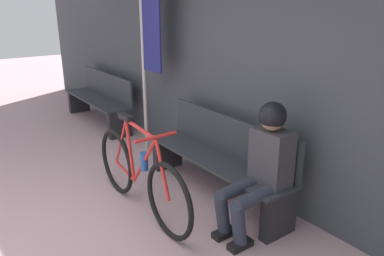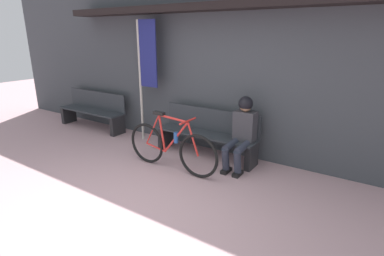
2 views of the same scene
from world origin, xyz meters
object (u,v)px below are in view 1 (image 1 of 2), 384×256
Objects in this scene: bicycle at (140,176)px; person_seated at (263,161)px; banner_pole at (148,37)px; park_bench_near at (218,159)px; park_bench_far at (100,100)px.

bicycle is 1.16m from person_seated.
park_bench_near is at bearing -1.04° from banner_pole.
park_bench_far is (-2.87, 0.82, 0.02)m from bicycle.
park_bench_near is 0.84m from bicycle.
person_seated is at bearing -9.59° from park_bench_near.
bicycle is (-0.17, -0.82, -0.02)m from park_bench_near.
person_seated is at bearing -3.96° from banner_pole.
bicycle is 2.99m from park_bench_far.
banner_pole is at bearing 145.52° from bicycle.
banner_pole is at bearing 178.96° from park_bench_near.
person_seated is 0.65× the size of park_bench_far.
park_bench_far is at bearing 164.10° from bicycle.
bicycle reaches higher than park_bench_far.
bicycle is at bearing -141.74° from person_seated.
person_seated reaches higher than park_bench_far.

